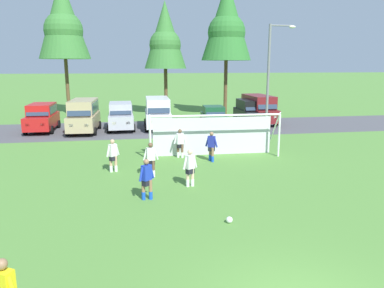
{
  "coord_description": "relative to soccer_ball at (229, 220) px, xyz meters",
  "views": [
    {
      "loc": [
        -3.52,
        -6.56,
        5.21
      ],
      "look_at": [
        -0.53,
        10.99,
        1.4
      ],
      "focal_mm": 35.05,
      "sensor_mm": 36.0,
      "label": 1
    }
  ],
  "objects": [
    {
      "name": "ground_plane",
      "position": [
        0.32,
        10.23,
        -0.11
      ],
      "size": [
        400.0,
        400.0,
        0.0
      ],
      "primitive_type": "plane",
      "color": "#518438"
    },
    {
      "name": "parking_lot_strip",
      "position": [
        0.32,
        19.23,
        -0.11
      ],
      "size": [
        52.0,
        8.4,
        0.01
      ],
      "primitive_type": "cube",
      "color": "#4C4C51",
      "rests_on": "ground"
    },
    {
      "name": "soccer_ball",
      "position": [
        0.0,
        0.0,
        0.0
      ],
      "size": [
        0.22,
        0.22,
        0.22
      ],
      "color": "white",
      "rests_on": "ground"
    },
    {
      "name": "soccer_goal",
      "position": [
        1.58,
        9.39,
        1.18
      ],
      "size": [
        7.46,
        2.11,
        2.57
      ],
      "color": "white",
      "rests_on": "ground"
    },
    {
      "name": "player_striker_near",
      "position": [
        -0.67,
        4.02,
        0.71
      ],
      "size": [
        0.71,
        0.4,
        1.64
      ],
      "color": "beige",
      "rests_on": "ground"
    },
    {
      "name": "player_midfield_center",
      "position": [
        -2.6,
        2.7,
        0.71
      ],
      "size": [
        0.65,
        0.51,
        1.64
      ],
      "color": "#936B4C",
      "rests_on": "ground"
    },
    {
      "name": "player_defender_far",
      "position": [
        -0.4,
        9.15,
        0.71
      ],
      "size": [
        0.75,
        0.31,
        1.64
      ],
      "color": "brown",
      "rests_on": "ground"
    },
    {
      "name": "player_winger_left",
      "position": [
        -4.03,
        6.86,
        0.71
      ],
      "size": [
        0.66,
        0.49,
        1.64
      ],
      "color": "tan",
      "rests_on": "ground"
    },
    {
      "name": "player_winger_right",
      "position": [
        -2.25,
        5.75,
        0.71
      ],
      "size": [
        0.75,
        0.3,
        1.64
      ],
      "color": "brown",
      "rests_on": "ground"
    },
    {
      "name": "player_trailing_back",
      "position": [
        1.17,
        8.05,
        0.71
      ],
      "size": [
        0.64,
        0.5,
        1.64
      ],
      "color": "#936B4C",
      "rests_on": "ground"
    },
    {
      "name": "parked_car_slot_far_left",
      "position": [
        -9.95,
        19.5,
        1.0
      ],
      "size": [
        2.16,
        4.61,
        2.16
      ],
      "color": "red",
      "rests_on": "ground"
    },
    {
      "name": "parked_car_slot_left",
      "position": [
        -6.64,
        18.49,
        1.23
      ],
      "size": [
        2.36,
        4.88,
        2.52
      ],
      "color": "tan",
      "rests_on": "ground"
    },
    {
      "name": "parked_car_slot_center_left",
      "position": [
        -3.83,
        19.29,
        1.0
      ],
      "size": [
        2.2,
        4.63,
        2.16
      ],
      "color": "#B2B2BC",
      "rests_on": "ground"
    },
    {
      "name": "parked_car_slot_center",
      "position": [
        -0.85,
        19.23,
        1.23
      ],
      "size": [
        2.3,
        4.85,
        2.52
      ],
      "color": "silver",
      "rests_on": "ground"
    },
    {
      "name": "parked_car_slot_center_right",
      "position": [
        3.92,
        19.48,
        0.77
      ],
      "size": [
        2.27,
        4.32,
        1.72
      ],
      "color": "#194C2D",
      "rests_on": "ground"
    },
    {
      "name": "parked_car_slot_right",
      "position": [
        7.3,
        19.97,
        1.0
      ],
      "size": [
        2.22,
        4.64,
        2.16
      ],
      "color": "black",
      "rests_on": "ground"
    },
    {
      "name": "parked_car_slot_far_right",
      "position": [
        8.18,
        20.25,
        1.23
      ],
      "size": [
        2.31,
        4.86,
        2.52
      ],
      "color": "maroon",
      "rests_on": "ground"
    },
    {
      "name": "tree_left_edge",
      "position": [
        -9.42,
        29.82,
        9.35
      ],
      "size": [
        5.16,
        5.16,
        13.75
      ],
      "color": "brown",
      "rests_on": "ground"
    },
    {
      "name": "tree_mid_left",
      "position": [
        0.71,
        27.91,
        7.75
      ],
      "size": [
        4.29,
        4.29,
        11.43
      ],
      "color": "brown",
      "rests_on": "ground"
    },
    {
      "name": "tree_center_back",
      "position": [
        6.77,
        26.56,
        9.1
      ],
      "size": [
        5.02,
        5.02,
        13.39
      ],
      "color": "brown",
      "rests_on": "ground"
    },
    {
      "name": "street_lamp",
      "position": [
        6.74,
        14.11,
        3.98
      ],
      "size": [
        2.0,
        0.32,
        7.9
      ],
      "color": "slate",
      "rests_on": "ground"
    }
  ]
}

